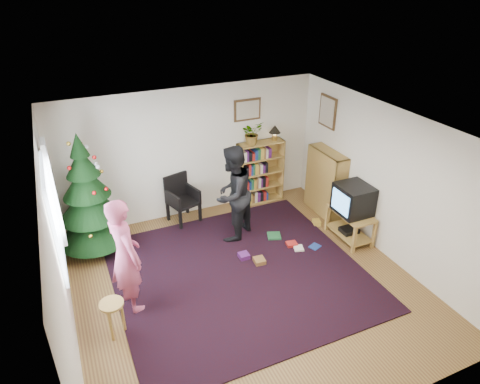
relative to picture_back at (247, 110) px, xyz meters
name	(u,v)px	position (x,y,z in m)	size (l,w,h in m)	color
floor	(246,285)	(-1.15, -2.48, -1.95)	(5.00, 5.00, 0.00)	brown
ceiling	(248,132)	(-1.15, -2.48, 0.55)	(5.00, 5.00, 0.00)	white
wall_back	(191,153)	(-1.15, 0.02, -0.70)	(5.00, 0.02, 2.50)	silver
wall_front	(359,342)	(-1.15, -4.97, -0.70)	(5.00, 0.02, 2.50)	silver
wall_left	(58,260)	(-3.65, -2.48, -0.70)	(0.02, 5.00, 2.50)	silver
wall_right	(387,183)	(1.35, -2.48, -0.70)	(0.02, 5.00, 2.50)	silver
rug	(239,273)	(-1.15, -2.17, -1.94)	(3.80, 3.60, 0.02)	black
window_pane	(54,218)	(-3.62, -1.88, -0.45)	(0.04, 1.20, 1.40)	silver
curtain	(54,194)	(-3.58, -1.18, -0.45)	(0.06, 0.35, 1.60)	silver
picture_back	(247,110)	(0.00, 0.00, 0.00)	(0.55, 0.03, 0.42)	#4C3319
picture_right	(328,112)	(1.33, -0.73, 0.00)	(0.03, 0.50, 0.60)	#4C3319
christmas_tree	(89,205)	(-3.12, -0.56, -1.06)	(1.18, 1.18, 2.14)	#3F2816
bookshelf_back	(260,172)	(0.24, -0.14, -1.29)	(0.95, 0.30, 1.30)	#AA823C
bookshelf_right	(326,182)	(1.19, -1.07, -1.29)	(0.30, 0.95, 1.30)	#AA823C
tv_stand	(350,223)	(1.07, -2.06, -1.63)	(0.48, 0.86, 0.55)	#AA823C
crt_tv	(353,199)	(1.07, -2.06, -1.14)	(0.55, 0.59, 0.51)	black
armchair	(181,196)	(-1.45, -0.18, -1.46)	(0.62, 0.63, 0.91)	black
stool	(112,310)	(-3.16, -2.65, -1.54)	(0.32, 0.32, 0.53)	#AA823C
person_standing	(125,256)	(-2.85, -2.19, -1.08)	(0.64, 0.42, 1.75)	#B0466A
person_by_chair	(232,194)	(-0.81, -1.15, -1.08)	(0.85, 0.66, 1.75)	black
potted_plant	(252,133)	(0.04, -0.14, -0.43)	(0.40, 0.35, 0.44)	gray
table_lamp	(275,130)	(0.54, -0.13, -0.44)	(0.23, 0.23, 0.31)	#A57F33
floor_clutter	(286,244)	(-0.08, -1.83, -1.91)	(1.91, 0.84, 0.08)	#A51E19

